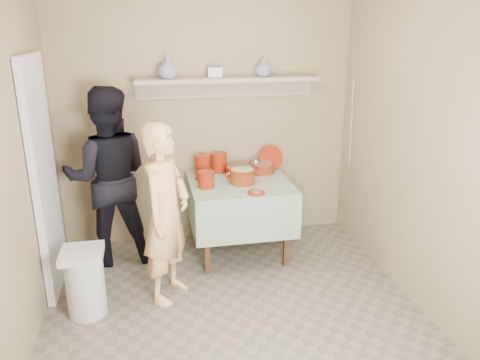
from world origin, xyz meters
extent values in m
plane|color=#6E6756|center=(0.00, 0.00, 0.00)|extent=(3.50, 3.50, 0.00)
cube|color=silver|center=(-1.46, 0.95, 1.00)|extent=(0.06, 0.70, 2.00)
cylinder|color=#7D1300|center=(-0.08, 1.53, 0.87)|extent=(0.16, 0.16, 0.21)
cylinder|color=#7D1300|center=(0.10, 1.62, 0.86)|extent=(0.17, 0.17, 0.20)
cylinder|color=#7D1300|center=(-0.09, 1.15, 0.84)|extent=(0.16, 0.16, 0.16)
cylinder|color=#7D1300|center=(-0.08, 1.40, 0.79)|extent=(0.18, 0.18, 0.05)
cylinder|color=#7D1300|center=(0.65, 1.61, 0.88)|extent=(0.27, 0.12, 0.25)
imported|color=navy|center=(0.56, 1.63, 1.81)|extent=(0.20, 0.20, 0.18)
imported|color=navy|center=(-0.37, 1.61, 1.82)|extent=(0.27, 0.27, 0.20)
cube|color=navy|center=(0.08, 1.63, 1.77)|extent=(0.14, 0.11, 0.10)
imported|color=#EBAB65|center=(-0.49, 0.60, 0.75)|extent=(0.59, 0.66, 1.51)
imported|color=black|center=(-0.99, 1.37, 0.85)|extent=(0.84, 0.66, 1.70)
cube|color=#97835D|center=(0.00, 1.76, 1.30)|extent=(3.00, 0.02, 2.60)
cube|color=#97835D|center=(0.00, -1.76, 1.30)|extent=(3.00, 0.02, 2.60)
cube|color=#97835D|center=(-1.51, 0.00, 1.30)|extent=(0.02, 3.50, 2.60)
cube|color=#97835D|center=(1.51, 0.00, 1.30)|extent=(0.02, 3.50, 2.60)
cube|color=#4C2D16|center=(-0.13, 0.90, 0.35)|extent=(0.05, 0.05, 0.71)
cube|color=#4C2D16|center=(0.63, 0.90, 0.35)|extent=(0.05, 0.05, 0.71)
cube|color=#4C2D16|center=(-0.13, 1.66, 0.35)|extent=(0.05, 0.05, 0.71)
cube|color=#4C2D16|center=(0.63, 1.66, 0.35)|extent=(0.05, 0.05, 0.71)
cube|color=#4C2D16|center=(0.25, 1.28, 0.73)|extent=(0.90, 0.90, 0.04)
cube|color=#1E592A|center=(0.25, 1.28, 0.76)|extent=(0.96, 0.96, 0.01)
cube|color=#1E592A|center=(0.25, 0.80, 0.54)|extent=(0.96, 0.01, 0.44)
cube|color=#1E592A|center=(0.25, 1.76, 0.54)|extent=(0.96, 0.01, 0.44)
cube|color=#1E592A|center=(-0.23, 1.28, 0.54)|extent=(0.01, 0.96, 0.44)
cube|color=#1E592A|center=(0.73, 1.28, 0.54)|extent=(0.01, 0.96, 0.44)
cylinder|color=#5E210B|center=(0.29, 1.45, 0.81)|extent=(0.28, 0.28, 0.09)
cylinder|color=#7D1300|center=(0.29, 1.45, 0.85)|extent=(0.30, 0.30, 0.01)
cylinder|color=brown|center=(0.29, 1.45, 0.83)|extent=(0.25, 0.25, 0.05)
cylinder|color=#5E210B|center=(0.53, 1.51, 0.81)|extent=(0.26, 0.26, 0.09)
cylinder|color=#7D1300|center=(0.53, 1.51, 0.85)|extent=(0.28, 0.28, 0.01)
cylinder|color=#8C6B54|center=(0.53, 1.51, 0.83)|extent=(0.23, 0.23, 0.05)
cylinder|color=silver|center=(0.51, 1.42, 0.94)|extent=(0.01, 0.22, 0.16)
sphere|color=silver|center=(0.47, 1.54, 0.87)|extent=(0.07, 0.07, 0.07)
cylinder|color=#5E210B|center=(0.26, 1.20, 0.83)|extent=(0.24, 0.24, 0.14)
cylinder|color=#7D1300|center=(0.26, 1.20, 0.90)|extent=(0.25, 0.25, 0.01)
cylinder|color=tan|center=(0.26, 1.20, 0.88)|extent=(0.21, 0.21, 0.05)
torus|color=#7D1300|center=(0.14, 1.20, 0.84)|extent=(0.09, 0.02, 0.09)
torus|color=#7D1300|center=(0.38, 1.20, 0.84)|extent=(0.09, 0.02, 0.09)
cylinder|color=#7D1300|center=(0.33, 0.89, 0.77)|extent=(0.16, 0.16, 0.02)
cylinder|color=#8C6B54|center=(0.33, 0.89, 0.78)|extent=(0.09, 0.09, 0.01)
cube|color=tan|center=(0.20, 1.62, 1.70)|extent=(1.80, 0.25, 0.04)
cube|color=tan|center=(0.20, 1.74, 1.60)|extent=(1.80, 0.02, 0.18)
cylinder|color=silver|center=(-1.16, 0.46, 0.25)|extent=(0.30, 0.30, 0.50)
cube|color=silver|center=(-1.16, 0.46, 0.53)|extent=(0.32, 0.32, 0.06)
cylinder|color=silver|center=(1.47, 1.50, 1.55)|extent=(0.01, 0.01, 0.30)
cylinder|color=silver|center=(1.47, 1.48, 1.25)|extent=(0.01, 0.01, 0.30)
cylinder|color=silver|center=(1.47, 1.46, 0.95)|extent=(0.01, 0.01, 0.30)
camera|label=1|loc=(-0.59, -2.96, 2.22)|focal=35.00mm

